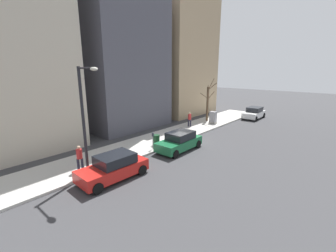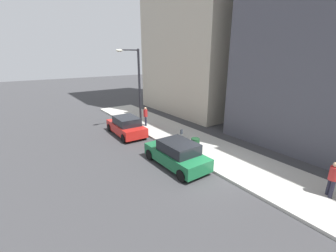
{
  "view_description": "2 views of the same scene",
  "coord_description": "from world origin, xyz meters",
  "px_view_note": "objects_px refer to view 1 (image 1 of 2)",
  "views": [
    {
      "loc": [
        -11.86,
        15.63,
        6.48
      ],
      "look_at": [
        1.39,
        0.31,
        1.35
      ],
      "focal_mm": 24.0,
      "sensor_mm": 36.0,
      "label": 1
    },
    {
      "loc": [
        -8.34,
        -7.6,
        6.17
      ],
      "look_at": [
        -0.02,
        4.15,
        1.61
      ],
      "focal_mm": 24.0,
      "sensor_mm": 36.0,
      "label": 2
    }
  ],
  "objects_px": {
    "parked_car_white": "(254,113)",
    "parking_meter": "(153,139)",
    "parked_car_red": "(114,167)",
    "trash_bin": "(156,140)",
    "bare_tree": "(208,102)",
    "pedestrian_near_meter": "(190,118)",
    "streetlamp": "(85,113)",
    "office_block_center": "(114,34)",
    "utility_box": "(213,118)",
    "parked_car_green": "(179,141)",
    "pedestrian_midblock": "(80,157)",
    "office_tower_left": "(174,58)"
  },
  "relations": [
    {
      "from": "parked_car_white",
      "to": "office_tower_left",
      "type": "distance_m",
      "value": 14.03
    },
    {
      "from": "parked_car_white",
      "to": "parking_meter",
      "type": "bearing_deg",
      "value": 84.08
    },
    {
      "from": "parked_car_green",
      "to": "pedestrian_midblock",
      "type": "height_order",
      "value": "pedestrian_midblock"
    },
    {
      "from": "parked_car_green",
      "to": "pedestrian_near_meter",
      "type": "relative_size",
      "value": 2.54
    },
    {
      "from": "parked_car_red",
      "to": "utility_box",
      "type": "xyz_separation_m",
      "value": [
        2.48,
        -16.18,
        0.11
      ]
    },
    {
      "from": "parked_car_white",
      "to": "utility_box",
      "type": "height_order",
      "value": "utility_box"
    },
    {
      "from": "parked_car_green",
      "to": "parked_car_white",
      "type": "bearing_deg",
      "value": -90.52
    },
    {
      "from": "streetlamp",
      "to": "trash_bin",
      "type": "relative_size",
      "value": 7.22
    },
    {
      "from": "pedestrian_near_meter",
      "to": "office_block_center",
      "type": "distance_m",
      "value": 12.6
    },
    {
      "from": "parked_car_green",
      "to": "streetlamp",
      "type": "height_order",
      "value": "streetlamp"
    },
    {
      "from": "streetlamp",
      "to": "office_block_center",
      "type": "relative_size",
      "value": 0.32
    },
    {
      "from": "parked_car_red",
      "to": "parked_car_green",
      "type": "bearing_deg",
      "value": -87.23
    },
    {
      "from": "parked_car_green",
      "to": "parking_meter",
      "type": "height_order",
      "value": "parked_car_green"
    },
    {
      "from": "utility_box",
      "to": "bare_tree",
      "type": "height_order",
      "value": "bare_tree"
    },
    {
      "from": "pedestrian_midblock",
      "to": "office_tower_left",
      "type": "relative_size",
      "value": 0.1
    },
    {
      "from": "office_tower_left",
      "to": "trash_bin",
      "type": "bearing_deg",
      "value": 124.39
    },
    {
      "from": "parked_car_green",
      "to": "utility_box",
      "type": "bearing_deg",
      "value": -76.41
    },
    {
      "from": "pedestrian_midblock",
      "to": "office_tower_left",
      "type": "distance_m",
      "value": 23.61
    },
    {
      "from": "trash_bin",
      "to": "pedestrian_midblock",
      "type": "bearing_deg",
      "value": 88.03
    },
    {
      "from": "bare_tree",
      "to": "pedestrian_midblock",
      "type": "xyz_separation_m",
      "value": [
        -1.45,
        17.87,
        -1.4
      ]
    },
    {
      "from": "bare_tree",
      "to": "pedestrian_near_meter",
      "type": "xyz_separation_m",
      "value": [
        -0.09,
        3.94,
        -1.4
      ]
    },
    {
      "from": "utility_box",
      "to": "office_tower_left",
      "type": "distance_m",
      "value": 12.12
    },
    {
      "from": "pedestrian_midblock",
      "to": "office_block_center",
      "type": "relative_size",
      "value": 0.08
    },
    {
      "from": "trash_bin",
      "to": "pedestrian_near_meter",
      "type": "distance_m",
      "value": 7.31
    },
    {
      "from": "streetlamp",
      "to": "pedestrian_midblock",
      "type": "xyz_separation_m",
      "value": [
        0.85,
        0.18,
        -2.93
      ]
    },
    {
      "from": "parked_car_red",
      "to": "pedestrian_near_meter",
      "type": "height_order",
      "value": "pedestrian_near_meter"
    },
    {
      "from": "parked_car_red",
      "to": "trash_bin",
      "type": "xyz_separation_m",
      "value": [
        2.08,
        -5.91,
        -0.14
      ]
    },
    {
      "from": "parked_car_green",
      "to": "office_tower_left",
      "type": "relative_size",
      "value": 0.26
    },
    {
      "from": "utility_box",
      "to": "pedestrian_near_meter",
      "type": "xyz_separation_m",
      "value": [
        1.2,
        3.16,
        0.24
      ]
    },
    {
      "from": "bare_tree",
      "to": "trash_bin",
      "type": "relative_size",
      "value": 5.82
    },
    {
      "from": "parked_car_red",
      "to": "parked_car_white",
      "type": "bearing_deg",
      "value": -87.78
    },
    {
      "from": "parked_car_white",
      "to": "pedestrian_near_meter",
      "type": "xyz_separation_m",
      "value": [
        3.63,
        9.9,
        0.35
      ]
    },
    {
      "from": "bare_tree",
      "to": "pedestrian_midblock",
      "type": "distance_m",
      "value": 17.98
    },
    {
      "from": "utility_box",
      "to": "pedestrian_near_meter",
      "type": "distance_m",
      "value": 3.39
    },
    {
      "from": "parked_car_white",
      "to": "parked_car_green",
      "type": "height_order",
      "value": "same"
    },
    {
      "from": "parked_car_red",
      "to": "bare_tree",
      "type": "bearing_deg",
      "value": -75.37
    },
    {
      "from": "parked_car_green",
      "to": "office_block_center",
      "type": "height_order",
      "value": "office_block_center"
    },
    {
      "from": "utility_box",
      "to": "office_block_center",
      "type": "height_order",
      "value": "office_block_center"
    },
    {
      "from": "utility_box",
      "to": "pedestrian_midblock",
      "type": "xyz_separation_m",
      "value": [
        -0.17,
        17.09,
        0.24
      ]
    },
    {
      "from": "pedestrian_midblock",
      "to": "office_block_center",
      "type": "height_order",
      "value": "office_block_center"
    },
    {
      "from": "utility_box",
      "to": "office_tower_left",
      "type": "bearing_deg",
      "value": -21.08
    },
    {
      "from": "streetlamp",
      "to": "pedestrian_midblock",
      "type": "height_order",
      "value": "streetlamp"
    },
    {
      "from": "pedestrian_near_meter",
      "to": "pedestrian_midblock",
      "type": "xyz_separation_m",
      "value": [
        -1.37,
        13.93,
        0.0
      ]
    },
    {
      "from": "parked_car_white",
      "to": "parked_car_red",
      "type": "xyz_separation_m",
      "value": [
        -0.04,
        22.92,
        0.0
      ]
    },
    {
      "from": "parked_car_green",
      "to": "office_tower_left",
      "type": "height_order",
      "value": "office_tower_left"
    },
    {
      "from": "parked_car_green",
      "to": "trash_bin",
      "type": "xyz_separation_m",
      "value": [
        2.0,
        0.65,
        -0.14
      ]
    },
    {
      "from": "trash_bin",
      "to": "office_tower_left",
      "type": "distance_m",
      "value": 18.3
    },
    {
      "from": "streetlamp",
      "to": "parking_meter",
      "type": "bearing_deg",
      "value": -88.34
    },
    {
      "from": "parked_car_red",
      "to": "streetlamp",
      "type": "height_order",
      "value": "streetlamp"
    },
    {
      "from": "trash_bin",
      "to": "streetlamp",
      "type": "bearing_deg",
      "value": 95.31
    }
  ]
}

